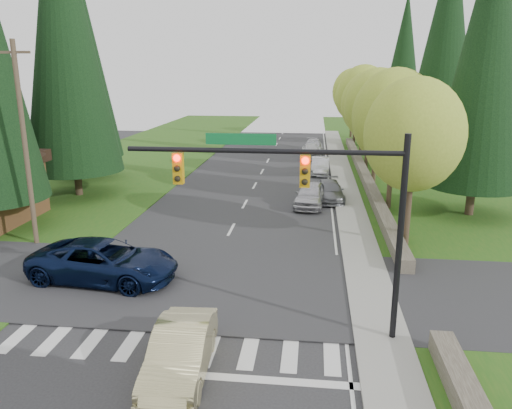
% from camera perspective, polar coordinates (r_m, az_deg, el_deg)
% --- Properties ---
extents(grass_east, '(14.00, 110.00, 0.06)m').
position_cam_1_polar(grass_east, '(32.95, 21.46, -1.03)').
color(grass_east, '#215617').
rests_on(grass_east, ground).
extents(grass_west, '(14.00, 110.00, 0.06)m').
position_cam_1_polar(grass_west, '(36.29, -22.30, 0.31)').
color(grass_west, '#215617').
rests_on(grass_west, ground).
extents(cross_street, '(120.00, 8.00, 0.10)m').
position_cam_1_polar(cross_street, '(21.01, -6.24, -9.16)').
color(cross_street, '#28282B').
rests_on(cross_street, ground).
extents(sidewalk_east, '(1.80, 80.00, 0.13)m').
position_cam_1_polar(sidewalk_east, '(33.83, 10.60, 0.24)').
color(sidewalk_east, gray).
rests_on(sidewalk_east, ground).
extents(curb_east, '(0.20, 80.00, 0.13)m').
position_cam_1_polar(curb_east, '(33.78, 9.17, 0.29)').
color(curb_east, gray).
rests_on(curb_east, ground).
extents(stone_wall_north, '(0.70, 40.00, 0.70)m').
position_cam_1_polar(stone_wall_north, '(41.68, 12.27, 3.36)').
color(stone_wall_north, '#4C4438').
rests_on(stone_wall_north, ground).
extents(traffic_signal, '(8.70, 0.37, 6.80)m').
position_cam_1_polar(traffic_signal, '(15.57, 6.19, 1.57)').
color(traffic_signal, black).
rests_on(traffic_signal, ground).
extents(utility_pole, '(1.60, 0.24, 10.00)m').
position_cam_1_polar(utility_pole, '(26.82, -24.91, 6.31)').
color(utility_pole, '#473828').
rests_on(utility_pole, ground).
extents(decid_tree_0, '(4.80, 4.80, 8.37)m').
position_cam_1_polar(decid_tree_0, '(25.27, 17.61, 7.59)').
color(decid_tree_0, '#38281C').
rests_on(decid_tree_0, ground).
extents(decid_tree_1, '(5.20, 5.20, 8.80)m').
position_cam_1_polar(decid_tree_1, '(32.13, 15.55, 9.57)').
color(decid_tree_1, '#38281C').
rests_on(decid_tree_1, ground).
extents(decid_tree_2, '(5.00, 5.00, 8.82)m').
position_cam_1_polar(decid_tree_2, '(39.01, 13.75, 10.77)').
color(decid_tree_2, '#38281C').
rests_on(decid_tree_2, ground).
extents(decid_tree_3, '(5.00, 5.00, 8.55)m').
position_cam_1_polar(decid_tree_3, '(45.98, 12.83, 11.10)').
color(decid_tree_3, '#38281C').
rests_on(decid_tree_3, ground).
extents(decid_tree_4, '(5.40, 5.40, 9.18)m').
position_cam_1_polar(decid_tree_4, '(52.92, 12.19, 12.05)').
color(decid_tree_4, '#38281C').
rests_on(decid_tree_4, ground).
extents(decid_tree_5, '(4.80, 4.80, 8.30)m').
position_cam_1_polar(decid_tree_5, '(59.90, 11.36, 11.91)').
color(decid_tree_5, '#38281C').
rests_on(decid_tree_5, ground).
extents(decid_tree_6, '(5.20, 5.20, 8.86)m').
position_cam_1_polar(decid_tree_6, '(66.86, 11.00, 12.52)').
color(decid_tree_6, '#38281C').
rests_on(decid_tree_6, ground).
extents(conifer_w_c, '(6.46, 6.46, 20.80)m').
position_cam_1_polar(conifer_w_c, '(36.65, -21.15, 18.38)').
color(conifer_w_c, '#38281C').
rests_on(conifer_w_c, ground).
extents(conifer_w_e, '(5.78, 5.78, 18.80)m').
position_cam_1_polar(conifer_w_e, '(42.85, -19.69, 16.55)').
color(conifer_w_e, '#38281C').
rests_on(conifer_w_e, ground).
extents(conifer_e_a, '(5.44, 5.44, 17.80)m').
position_cam_1_polar(conifer_e_a, '(32.11, 24.98, 15.90)').
color(conifer_e_a, '#38281C').
rests_on(conifer_e_a, ground).
extents(conifer_e_b, '(6.12, 6.12, 19.80)m').
position_cam_1_polar(conifer_e_b, '(45.92, 20.89, 16.92)').
color(conifer_e_b, '#38281C').
rests_on(conifer_e_b, ground).
extents(conifer_e_c, '(5.10, 5.10, 16.80)m').
position_cam_1_polar(conifer_e_c, '(59.41, 16.51, 15.20)').
color(conifer_e_c, '#38281C').
rests_on(conifer_e_c, ground).
extents(sedan_champagne, '(1.82, 4.58, 1.48)m').
position_cam_1_polar(sedan_champagne, '(15.16, -8.63, -16.34)').
color(sedan_champagne, '#CDC288').
rests_on(sedan_champagne, ground).
extents(suv_navy, '(6.43, 3.45, 1.72)m').
position_cam_1_polar(suv_navy, '(21.97, -16.96, -6.22)').
color(suv_navy, black).
rests_on(suv_navy, ground).
extents(parked_car_a, '(2.39, 4.71, 1.54)m').
position_cam_1_polar(parked_car_a, '(32.63, 6.30, 1.14)').
color(parked_car_a, '#B4B3B8').
rests_on(parked_car_a, ground).
extents(parked_car_b, '(2.08, 4.54, 1.29)m').
position_cam_1_polar(parked_car_b, '(34.31, 8.41, 1.55)').
color(parked_car_b, slate).
rests_on(parked_car_b, ground).
extents(parked_car_c, '(1.52, 4.20, 1.38)m').
position_cam_1_polar(parked_car_c, '(43.01, 7.34, 4.40)').
color(parked_car_c, silver).
rests_on(parked_car_c, ground).
extents(parked_car_d, '(2.19, 4.52, 1.49)m').
position_cam_1_polar(parked_car_d, '(50.60, 6.34, 6.10)').
color(parked_car_d, silver).
rests_on(parked_car_d, ground).
extents(parked_car_e, '(1.99, 4.59, 1.31)m').
position_cam_1_polar(parked_car_e, '(54.88, 6.62, 6.71)').
color(parked_car_e, '#ABACB0').
rests_on(parked_car_e, ground).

